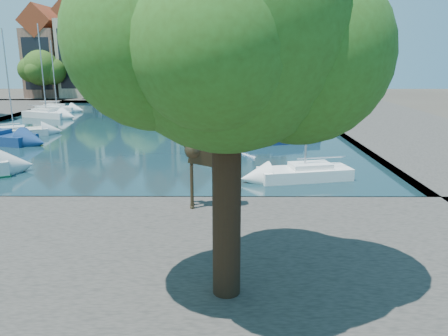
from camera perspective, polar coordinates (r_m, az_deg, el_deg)
The scene contains 27 objects.
ground at distance 22.96m, azimuth -18.82°, elevation -4.66°, with size 160.00×160.00×0.00m, color #38332B.
water_basin at distance 45.67m, azimuth -9.19°, elevation 5.21°, with size 38.00×50.00×0.08m, color black.
near_quay at distance 16.91m, azimuth -26.58°, elevation -11.48°, with size 50.00×14.00×0.50m, color #45423C.
far_quay at distance 77.16m, azimuth -5.35°, elevation 9.18°, with size 60.00×16.00×0.50m, color #45423C.
right_quay at distance 48.31m, azimuth 21.63°, elevation 5.13°, with size 14.00×52.00×0.50m, color #45423C.
plane_tree at distance 11.49m, azimuth 0.98°, elevation 16.76°, with size 8.32×6.40×10.62m.
townhouse_west_end at distance 82.32m, azimuth -22.09°, elevation 13.51°, with size 5.44×9.18×14.93m.
townhouse_west_mid at distance 80.30m, azimuth -18.06°, elevation 14.47°, with size 5.94×9.18×16.79m.
townhouse_west_inner at distance 78.56m, azimuth -13.36°, elevation 14.15°, with size 6.43×9.18×15.15m.
townhouse_center at distance 77.33m, azimuth -8.55°, elevation 15.12°, with size 5.44×9.18×16.93m.
townhouse_east_inner at distance 76.67m, azimuth -3.95°, elevation 14.78°, with size 5.94×9.18×15.79m.
townhouse_east_mid at distance 76.48m, azimuth 1.08°, elevation 15.09°, with size 6.43×9.18×16.65m.
townhouse_east_end at distance 76.84m, azimuth 6.09°, elevation 14.27°, with size 5.44×9.18×14.43m.
far_tree_far_west at distance 76.84m, azimuth -22.70°, elevation 11.83°, with size 7.28×5.60×7.68m.
far_tree_west at distance 74.16m, azimuth -16.87°, elevation 12.17°, with size 6.76×5.20×7.36m.
far_tree_mid_west at distance 72.25m, azimuth -10.64°, elevation 12.66°, with size 7.80×6.00×8.00m.
far_tree_mid_east at distance 71.21m, azimuth -4.15°, elevation 12.71°, with size 7.02×5.40×7.52m.
far_tree_east at distance 71.05m, azimuth 2.46°, elevation 12.82°, with size 7.54×5.80×7.84m.
far_tree_far_east at distance 71.79m, azimuth 9.00°, elevation 12.55°, with size 6.76×5.20×7.36m.
giraffe_statue at distance 19.47m, azimuth -2.67°, elevation 1.59°, with size 3.40×0.69×4.85m.
sailboat_left_c at distance 44.53m, azimuth -25.75°, elevation 4.40°, with size 6.13×4.15×9.47m.
sailboat_left_d at distance 56.56m, azimuth -22.18°, elevation 6.72°, with size 6.10×4.00×10.72m.
sailboat_left_e at distance 62.47m, azimuth -20.99°, elevation 7.41°, with size 5.61×2.95×9.09m.
sailboat_right_a at distance 26.30m, azimuth 10.50°, elevation -0.29°, with size 5.73×3.00×11.11m.
sailboat_right_b at distance 37.37m, azimuth 7.37°, elevation 4.10°, with size 6.86×4.22×11.44m.
sailboat_right_c at distance 43.85m, azimuth 6.22°, elevation 5.76°, with size 5.49×2.01×10.13m.
sailboat_right_d at distance 64.31m, azimuth 7.07°, elevation 8.38°, with size 4.90×2.02×7.09m.
Camera 1 is at (7.48, -20.48, 7.20)m, focal length 35.00 mm.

